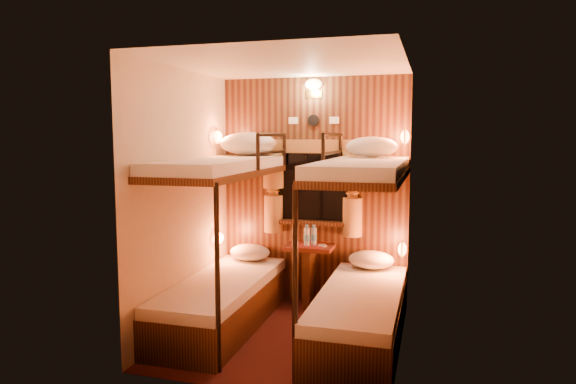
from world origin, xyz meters
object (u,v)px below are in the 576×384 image
(bunk_right, at_px, (361,278))
(table, at_px, (309,267))
(bottle_left, at_px, (307,237))
(bottle_right, at_px, (314,236))
(bunk_left, at_px, (222,268))

(bunk_right, distance_m, table, 1.02)
(bottle_left, height_order, bottle_right, bottle_left)
(bunk_left, bearing_deg, bottle_right, 49.39)
(bottle_right, bearing_deg, bunk_right, -53.06)
(bottle_left, bearing_deg, bunk_left, -130.06)
(bunk_left, distance_m, bottle_right, 1.08)
(table, relative_size, bottle_right, 3.06)
(bunk_left, distance_m, table, 1.02)
(bunk_left, height_order, bunk_right, same)
(bottle_left, relative_size, bottle_right, 1.03)
(bottle_left, bearing_deg, table, 60.12)
(bunk_right, bearing_deg, bunk_left, 180.00)
(bunk_right, xyz_separation_m, table, (-0.65, 0.78, -0.14))
(table, distance_m, bottle_left, 0.33)
(bunk_left, bearing_deg, table, 50.33)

